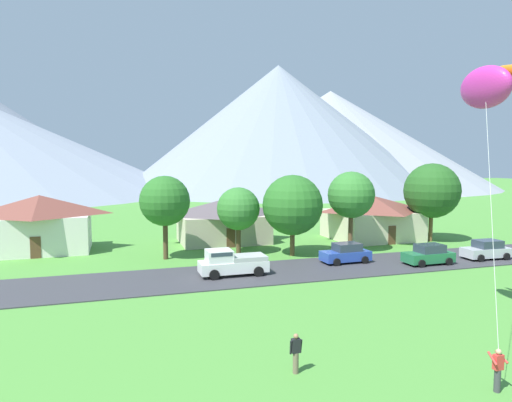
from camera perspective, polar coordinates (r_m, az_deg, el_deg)
road_strip at (r=34.52m, az=-4.26°, el=-9.52°), size 160.00×7.31×0.08m
mountain_central_ridge at (r=164.66m, az=9.44°, el=7.80°), size 112.15×112.15×34.27m
mountain_east_ridge at (r=143.57m, az=2.85°, el=9.29°), size 98.66×98.66×39.23m
house_leftmost at (r=48.74m, az=-4.24°, el=-2.43°), size 9.96×7.44×4.67m
house_left_center at (r=47.84m, az=-25.86°, el=-2.51°), size 9.64×6.68×5.54m
house_right_center at (r=52.45m, az=14.57°, el=-1.91°), size 9.79×8.62×4.94m
tree_near_left at (r=41.31m, az=4.70°, el=-0.53°), size 5.59×5.59×7.54m
tree_left_of_center at (r=40.44m, az=-11.57°, el=-0.01°), size 4.49×4.49×7.51m
tree_center at (r=43.71m, az=12.07°, el=0.74°), size 4.49×4.49×7.82m
tree_right_of_center at (r=52.37m, az=21.56°, el=1.22°), size 6.00×6.00×8.59m
tree_near_right at (r=41.84m, az=-2.27°, el=-1.02°), size 4.04×4.04×6.36m
parked_car_blue_west_end at (r=39.34m, az=11.40°, el=-6.58°), size 4.25×2.17×1.68m
parked_car_silver_mid_west at (r=45.02m, az=27.37°, el=-5.58°), size 4.28×2.23×1.68m
parked_car_green_east_end at (r=40.72m, az=21.19°, el=-6.43°), size 4.20×2.08×1.68m
pickup_truck_white_west_side at (r=34.36m, az=-3.15°, el=-7.84°), size 5.20×2.33×1.99m
kite_flyer_with_kite at (r=25.07m, az=27.34°, el=12.57°), size 5.06×7.12×13.42m
watcher_person at (r=19.36m, az=5.11°, el=-18.73°), size 0.56×0.24×1.68m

